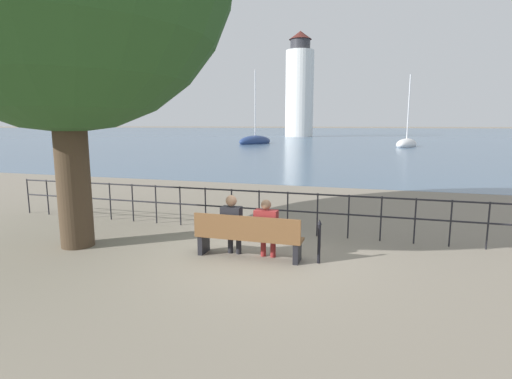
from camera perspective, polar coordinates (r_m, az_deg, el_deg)
name	(u,v)px	position (r m, az deg, el deg)	size (l,w,h in m)	color
ground_plane	(249,257)	(8.24, -1.02, -9.63)	(1000.00, 1000.00, 0.00)	gray
harbor_water	(372,131)	(167.16, 16.19, 7.99)	(600.00, 300.00, 0.01)	#47607A
park_bench	(248,237)	(8.04, -1.18, -6.77)	(2.19, 0.45, 0.90)	brown
seated_person_left	(232,222)	(8.17, -3.45, -4.71)	(0.40, 0.35, 1.27)	black
seated_person_right	(266,226)	(7.96, 1.50, -5.28)	(0.46, 0.35, 1.22)	maroon
promenade_railing	(273,205)	(9.89, 2.48, -2.25)	(15.39, 0.04, 1.05)	black
closed_umbrella	(319,239)	(7.84, 9.01, -6.98)	(0.09, 0.09, 0.88)	black
sailboat_1	(255,141)	(56.09, -0.13, 6.92)	(4.42, 6.52, 10.53)	navy
sailboat_2	(406,144)	(51.74, 20.69, 6.09)	(3.56, 5.72, 8.92)	white
harbor_lighthouse	(300,88)	(91.70, 6.24, 14.16)	(6.17, 6.17, 22.74)	white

